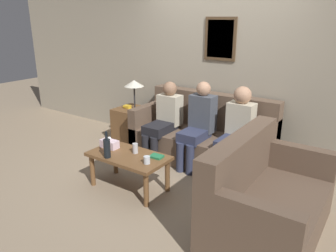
% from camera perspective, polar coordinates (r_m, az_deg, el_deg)
% --- Properties ---
extents(ground_plane, '(16.00, 16.00, 0.00)m').
position_cam_1_polar(ground_plane, '(4.49, 2.65, -7.98)').
color(ground_plane, gray).
extents(wall_back, '(9.00, 0.08, 2.60)m').
position_cam_1_polar(wall_back, '(4.93, 9.07, 10.15)').
color(wall_back, '#9E937F').
rests_on(wall_back, ground_plane).
extents(couch_main, '(1.99, 0.87, 0.95)m').
position_cam_1_polar(couch_main, '(4.78, 6.10, -2.16)').
color(couch_main, brown).
rests_on(couch_main, ground_plane).
extents(couch_side, '(0.87, 1.47, 0.95)m').
position_cam_1_polar(couch_side, '(3.33, 16.45, -12.66)').
color(couch_side, brown).
rests_on(couch_side, ground_plane).
extents(coffee_table, '(0.97, 0.53, 0.44)m').
position_cam_1_polar(coffee_table, '(3.96, -6.86, -5.88)').
color(coffee_table, brown).
rests_on(coffee_table, ground_plane).
extents(side_table_with_lamp, '(0.51, 0.51, 1.05)m').
position_cam_1_polar(side_table_with_lamp, '(5.43, -6.19, 0.56)').
color(side_table_with_lamp, brown).
rests_on(side_table_with_lamp, ground_plane).
extents(wine_bottle, '(0.08, 0.08, 0.32)m').
position_cam_1_polar(wine_bottle, '(3.85, -10.58, -3.74)').
color(wine_bottle, black).
rests_on(wine_bottle, coffee_table).
extents(drinking_glass, '(0.07, 0.07, 0.09)m').
position_cam_1_polar(drinking_glass, '(3.67, -3.71, -5.91)').
color(drinking_glass, silver).
rests_on(drinking_glass, coffee_table).
extents(book_stack, '(0.16, 0.13, 0.02)m').
position_cam_1_polar(book_stack, '(3.83, -2.01, -5.31)').
color(book_stack, '#237547').
rests_on(book_stack, coffee_table).
extents(soda_can, '(0.07, 0.07, 0.12)m').
position_cam_1_polar(soda_can, '(3.95, -5.73, -3.88)').
color(soda_can, '#BCBCC1').
rests_on(soda_can, coffee_table).
extents(tissue_box, '(0.23, 0.12, 0.15)m').
position_cam_1_polar(tissue_box, '(4.15, -10.15, -3.05)').
color(tissue_box, silver).
rests_on(tissue_box, coffee_table).
extents(person_left, '(0.34, 0.66, 1.11)m').
position_cam_1_polar(person_left, '(4.78, -0.64, 1.44)').
color(person_left, black).
rests_on(person_left, ground_plane).
extents(person_middle, '(0.34, 0.61, 1.17)m').
position_cam_1_polar(person_middle, '(4.50, 5.30, 0.64)').
color(person_middle, '#2D334C').
rests_on(person_middle, ground_plane).
extents(person_right, '(0.34, 0.65, 1.16)m').
position_cam_1_polar(person_right, '(4.31, 11.85, -0.44)').
color(person_right, '#2D334C').
rests_on(person_right, ground_plane).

